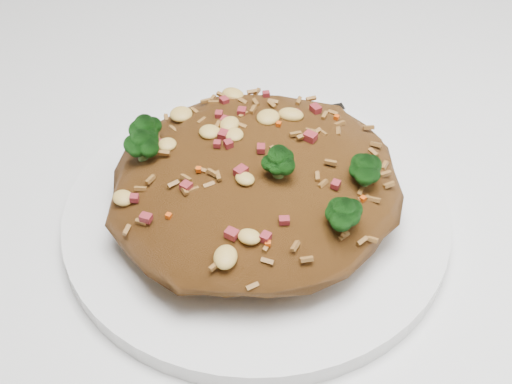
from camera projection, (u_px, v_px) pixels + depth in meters
dining_table at (149, 311)px, 0.55m from camera, size 1.20×0.80×0.75m
plate at (256, 215)px, 0.49m from camera, size 0.26×0.26×0.01m
fried_rice at (256, 176)px, 0.47m from camera, size 0.20×0.18×0.07m
fork at (255, 123)px, 0.55m from camera, size 0.16×0.07×0.00m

